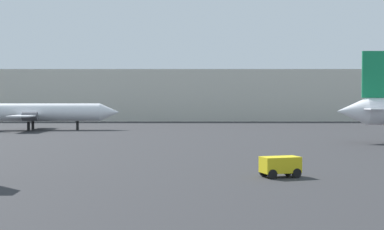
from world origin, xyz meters
name	(u,v)px	position (x,y,z in m)	size (l,w,h in m)	color
airplane_distant	(36,112)	(-27.12, 75.63, 2.86)	(26.72, 17.37, 8.05)	white
baggage_cart	(281,165)	(3.81, 20.92, 0.76)	(2.68, 2.00, 1.30)	gold
terminal_building	(170,96)	(-7.27, 123.99, 5.93)	(99.32, 26.68, 11.86)	beige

